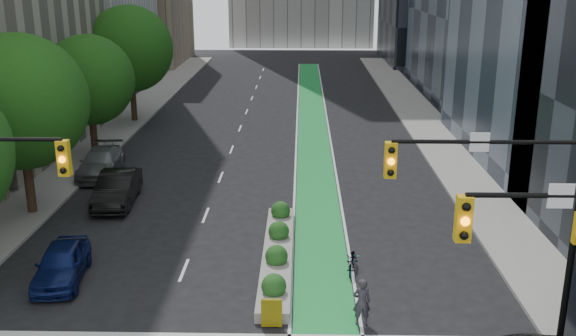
{
  "coord_description": "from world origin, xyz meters",
  "views": [
    {
      "loc": [
        2.15,
        -17.1,
        11.43
      ],
      "look_at": [
        1.56,
        10.19,
        3.0
      ],
      "focal_mm": 40.0,
      "sensor_mm": 36.0,
      "label": 1
    }
  ],
  "objects_px": {
    "parked_car_left_far": "(101,162)",
    "pedestrian_far": "(574,296)",
    "median_planter": "(278,252)",
    "parked_car_left_mid": "(117,188)",
    "bicycle": "(352,260)",
    "cyclist": "(362,302)",
    "parked_car_left_near": "(62,263)"
  },
  "relations": [
    {
      "from": "parked_car_left_far",
      "to": "pedestrian_far",
      "type": "relative_size",
      "value": 3.37
    },
    {
      "from": "bicycle",
      "to": "parked_car_left_near",
      "type": "xyz_separation_m",
      "value": [
        -11.2,
        -1.02,
        0.25
      ]
    },
    {
      "from": "cyclist",
      "to": "median_planter",
      "type": "bearing_deg",
      "value": -65.22
    },
    {
      "from": "parked_car_left_far",
      "to": "pedestrian_far",
      "type": "xyz_separation_m",
      "value": [
        20.91,
        -15.81,
        0.17
      ]
    },
    {
      "from": "cyclist",
      "to": "parked_car_left_near",
      "type": "bearing_deg",
      "value": -21.27
    },
    {
      "from": "cyclist",
      "to": "parked_car_left_far",
      "type": "height_order",
      "value": "cyclist"
    },
    {
      "from": "parked_car_left_mid",
      "to": "pedestrian_far",
      "type": "bearing_deg",
      "value": -34.44
    },
    {
      "from": "parked_car_left_near",
      "to": "pedestrian_far",
      "type": "xyz_separation_m",
      "value": [
        18.41,
        -2.55,
        0.21
      ]
    },
    {
      "from": "median_planter",
      "to": "parked_car_left_mid",
      "type": "distance_m",
      "value": 10.65
    },
    {
      "from": "cyclist",
      "to": "parked_car_left_far",
      "type": "distance_m",
      "value": 21.25
    },
    {
      "from": "parked_car_left_near",
      "to": "pedestrian_far",
      "type": "height_order",
      "value": "pedestrian_far"
    },
    {
      "from": "parked_car_left_mid",
      "to": "pedestrian_far",
      "type": "height_order",
      "value": "pedestrian_far"
    },
    {
      "from": "parked_car_left_near",
      "to": "parked_car_left_far",
      "type": "xyz_separation_m",
      "value": [
        -2.5,
        13.26,
        0.05
      ]
    },
    {
      "from": "parked_car_left_mid",
      "to": "parked_car_left_near",
      "type": "bearing_deg",
      "value": -92.3
    },
    {
      "from": "median_planter",
      "to": "parked_car_left_near",
      "type": "bearing_deg",
      "value": -166.41
    },
    {
      "from": "parked_car_left_mid",
      "to": "pedestrian_far",
      "type": "relative_size",
      "value": 3.19
    },
    {
      "from": "parked_car_left_far",
      "to": "pedestrian_far",
      "type": "bearing_deg",
      "value": -41.73
    },
    {
      "from": "median_planter",
      "to": "bicycle",
      "type": "relative_size",
      "value": 5.89
    },
    {
      "from": "bicycle",
      "to": "parked_car_left_near",
      "type": "distance_m",
      "value": 11.25
    },
    {
      "from": "median_planter",
      "to": "cyclist",
      "type": "height_order",
      "value": "cyclist"
    },
    {
      "from": "parked_car_left_far",
      "to": "parked_car_left_mid",
      "type": "bearing_deg",
      "value": -68.99
    },
    {
      "from": "pedestrian_far",
      "to": "median_planter",
      "type": "bearing_deg",
      "value": -67.48
    },
    {
      "from": "pedestrian_far",
      "to": "parked_car_left_near",
      "type": "bearing_deg",
      "value": -51.42
    },
    {
      "from": "cyclist",
      "to": "pedestrian_far",
      "type": "bearing_deg",
      "value": 177.09
    },
    {
      "from": "parked_car_left_near",
      "to": "cyclist",
      "type": "bearing_deg",
      "value": -22.0
    },
    {
      "from": "parked_car_left_far",
      "to": "pedestrian_far",
      "type": "distance_m",
      "value": 26.21
    },
    {
      "from": "bicycle",
      "to": "median_planter",
      "type": "bearing_deg",
      "value": 171.58
    },
    {
      "from": "bicycle",
      "to": "cyclist",
      "type": "height_order",
      "value": "cyclist"
    },
    {
      "from": "bicycle",
      "to": "parked_car_left_far",
      "type": "bearing_deg",
      "value": 147.59
    },
    {
      "from": "parked_car_left_mid",
      "to": "parked_car_left_far",
      "type": "distance_m",
      "value": 5.28
    },
    {
      "from": "bicycle",
      "to": "pedestrian_far",
      "type": "xyz_separation_m",
      "value": [
        7.21,
        -3.57,
        0.47
      ]
    },
    {
      "from": "parked_car_left_near",
      "to": "bicycle",
      "type": "bearing_deg",
      "value": -1.86
    }
  ]
}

